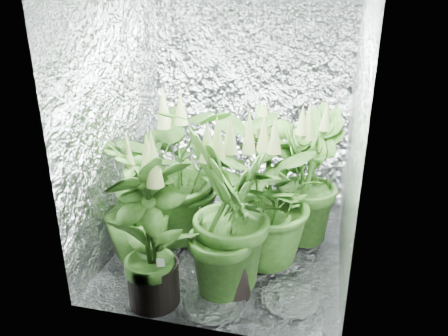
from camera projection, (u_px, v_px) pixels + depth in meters
name	position (u px, v px, depth m)	size (l,w,h in m)	color
ground	(228.00, 252.00, 3.23)	(1.60, 1.60, 0.00)	silver
walls	(228.00, 121.00, 2.85)	(1.62, 1.62, 2.00)	silver
plant_a	(176.00, 171.00, 3.21)	(1.20, 1.20, 1.18)	black
plant_b	(268.00, 175.00, 3.30)	(0.74, 0.74, 1.09)	black
plant_c	(307.00, 178.00, 3.22)	(0.64, 0.64, 1.11)	black
plant_d	(137.00, 207.00, 2.99)	(0.63, 0.63, 0.91)	black
plant_e	(261.00, 198.00, 2.91)	(0.94, 0.94, 1.07)	black
plant_f	(150.00, 232.00, 2.53)	(0.73, 0.73, 1.09)	black
plant_g	(228.00, 217.00, 2.58)	(0.60, 0.60, 1.18)	black
circulation_fan	(312.00, 219.00, 3.36)	(0.16, 0.34, 0.39)	black
plant_label	(161.00, 265.00, 2.56)	(0.05, 0.01, 0.08)	white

